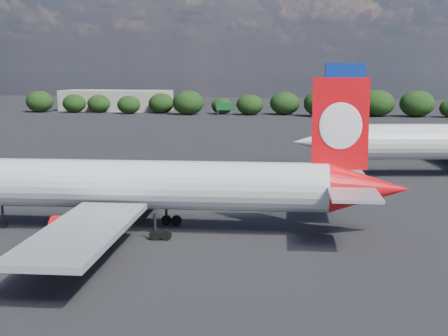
# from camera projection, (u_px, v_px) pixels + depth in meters

# --- Properties ---
(ground) EXTENTS (500.00, 500.00, 0.00)m
(ground) POSITION_uv_depth(u_px,v_px,m) (189.00, 168.00, 104.99)
(ground) COLOR black
(ground) RESTS_ON ground
(qantas_airliner) EXTENTS (48.11, 45.82, 15.69)m
(qantas_airliner) POSITION_uv_depth(u_px,v_px,m) (158.00, 186.00, 62.94)
(qantas_airliner) COLOR silver
(qantas_airliner) RESTS_ON ground
(terminal_building) EXTENTS (42.00, 16.00, 8.00)m
(terminal_building) POSITION_uv_depth(u_px,v_px,m) (116.00, 101.00, 245.06)
(terminal_building) COLOR #9E9789
(terminal_building) RESTS_ON ground
(highway_sign) EXTENTS (6.00, 0.30, 4.50)m
(highway_sign) POSITION_uv_depth(u_px,v_px,m) (225.00, 107.00, 220.24)
(highway_sign) COLOR #125E26
(highway_sign) RESTS_ON ground
(billboard_yellow) EXTENTS (5.00, 0.30, 5.50)m
(billboard_yellow) POSITION_uv_depth(u_px,v_px,m) (311.00, 105.00, 219.86)
(billboard_yellow) COLOR #CF9512
(billboard_yellow) RESTS_ON ground
(horizon_treeline) EXTENTS (206.69, 16.20, 9.33)m
(horizon_treeline) POSITION_uv_depth(u_px,v_px,m) (313.00, 104.00, 217.90)
(horizon_treeline) COLOR black
(horizon_treeline) RESTS_ON ground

